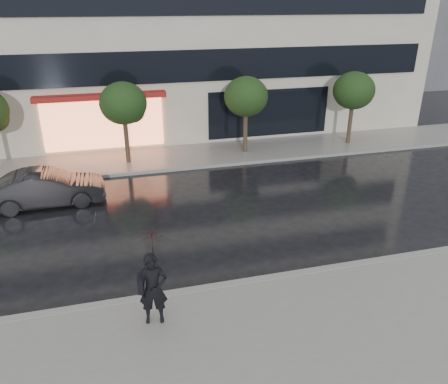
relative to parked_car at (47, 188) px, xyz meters
name	(u,v)px	position (x,y,z in m)	size (l,w,h in m)	color
ground	(249,264)	(6.32, -6.00, -0.71)	(120.00, 120.00, 0.00)	black
sidewalk_near	(291,334)	(6.32, -9.25, -0.65)	(60.00, 4.50, 0.12)	slate
sidewalk_far	(188,156)	(6.32, 4.25, -0.65)	(60.00, 3.50, 0.12)	slate
curb_near	(260,280)	(6.32, -7.00, -0.64)	(60.00, 0.25, 0.14)	gray
curb_far	(194,167)	(6.32, 2.50, -0.64)	(60.00, 0.25, 0.14)	gray
tree_mid_west	(125,105)	(3.38, 4.03, 2.21)	(2.20, 2.20, 3.99)	#33261C
tree_mid_east	(247,98)	(9.38, 4.03, 2.21)	(2.20, 2.20, 3.99)	#33261C
tree_far_east	(354,92)	(15.38, 4.03, 2.21)	(2.20, 2.20, 3.99)	#33261C
parked_car	(47,188)	(0.00, 0.00, 0.00)	(1.51, 4.33, 1.43)	black
pedestrian_with_umbrella	(153,268)	(3.25, -8.00, 0.96)	(1.00, 1.01, 2.51)	black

